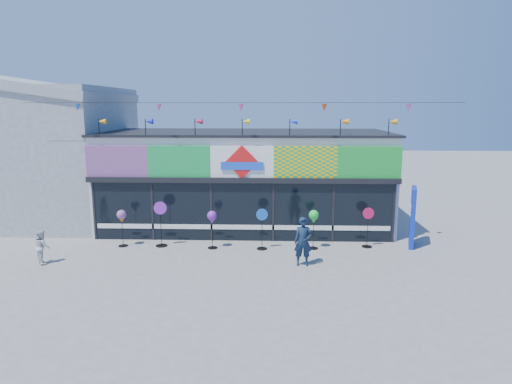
{
  "coord_description": "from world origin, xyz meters",
  "views": [
    {
      "loc": [
        1.13,
        -13.73,
        5.21
      ],
      "look_at": [
        0.58,
        2.0,
        2.21
      ],
      "focal_mm": 32.0,
      "sensor_mm": 36.0,
      "label": 1
    }
  ],
  "objects_px": {
    "blue_sign": "(412,217)",
    "spinner_3": "(262,228)",
    "spinner_5": "(368,226)",
    "spinner_2": "(212,218)",
    "spinner_1": "(161,223)",
    "child": "(42,247)",
    "spinner_0": "(122,217)",
    "adult_man": "(303,242)",
    "spinner_4": "(314,218)"
  },
  "relations": [
    {
      "from": "spinner_1",
      "to": "spinner_2",
      "type": "height_order",
      "value": "spinner_1"
    },
    {
      "from": "child",
      "to": "blue_sign",
      "type": "bearing_deg",
      "value": -118.37
    },
    {
      "from": "spinner_1",
      "to": "spinner_2",
      "type": "relative_size",
      "value": 1.2
    },
    {
      "from": "spinner_1",
      "to": "adult_man",
      "type": "bearing_deg",
      "value": -20.36
    },
    {
      "from": "spinner_0",
      "to": "spinner_2",
      "type": "bearing_deg",
      "value": -2.11
    },
    {
      "from": "blue_sign",
      "to": "spinner_5",
      "type": "xyz_separation_m",
      "value": [
        -1.68,
        -0.22,
        -0.33
      ]
    },
    {
      "from": "blue_sign",
      "to": "spinner_5",
      "type": "bearing_deg",
      "value": -156.75
    },
    {
      "from": "blue_sign",
      "to": "spinner_4",
      "type": "height_order",
      "value": "blue_sign"
    },
    {
      "from": "spinner_4",
      "to": "child",
      "type": "bearing_deg",
      "value": -168.27
    },
    {
      "from": "spinner_1",
      "to": "spinner_5",
      "type": "distance_m",
      "value": 7.7
    },
    {
      "from": "spinner_5",
      "to": "adult_man",
      "type": "distance_m",
      "value": 3.27
    },
    {
      "from": "spinner_0",
      "to": "spinner_5",
      "type": "bearing_deg",
      "value": 1.36
    },
    {
      "from": "spinner_1",
      "to": "spinner_4",
      "type": "xyz_separation_m",
      "value": [
        5.67,
        -0.11,
        0.27
      ]
    },
    {
      "from": "spinner_2",
      "to": "spinner_3",
      "type": "distance_m",
      "value": 1.86
    },
    {
      "from": "spinner_3",
      "to": "child",
      "type": "distance_m",
      "value": 7.51
    },
    {
      "from": "spinner_4",
      "to": "child",
      "type": "height_order",
      "value": "spinner_4"
    },
    {
      "from": "spinner_5",
      "to": "adult_man",
      "type": "bearing_deg",
      "value": -140.67
    },
    {
      "from": "spinner_1",
      "to": "child",
      "type": "relative_size",
      "value": 1.48
    },
    {
      "from": "spinner_0",
      "to": "adult_man",
      "type": "distance_m",
      "value": 6.87
    },
    {
      "from": "spinner_2",
      "to": "adult_man",
      "type": "relative_size",
      "value": 0.87
    },
    {
      "from": "spinner_0",
      "to": "spinner_4",
      "type": "bearing_deg",
      "value": -0.36
    },
    {
      "from": "spinner_0",
      "to": "adult_man",
      "type": "xyz_separation_m",
      "value": [
        6.61,
        -1.85,
        -0.3
      ]
    },
    {
      "from": "spinner_1",
      "to": "blue_sign",
      "type": "bearing_deg",
      "value": 2.27
    },
    {
      "from": "spinner_0",
      "to": "adult_man",
      "type": "height_order",
      "value": "adult_man"
    },
    {
      "from": "child",
      "to": "spinner_1",
      "type": "bearing_deg",
      "value": -98.99
    },
    {
      "from": "spinner_2",
      "to": "spinner_5",
      "type": "bearing_deg",
      "value": 3.41
    },
    {
      "from": "spinner_2",
      "to": "spinner_4",
      "type": "distance_m",
      "value": 3.72
    },
    {
      "from": "blue_sign",
      "to": "spinner_5",
      "type": "distance_m",
      "value": 1.73
    },
    {
      "from": "spinner_1",
      "to": "spinner_4",
      "type": "relative_size",
      "value": 1.17
    },
    {
      "from": "spinner_5",
      "to": "blue_sign",
      "type": "bearing_deg",
      "value": 7.41
    },
    {
      "from": "blue_sign",
      "to": "spinner_0",
      "type": "xyz_separation_m",
      "value": [
        -10.82,
        -0.44,
        -0.0
      ]
    },
    {
      "from": "spinner_4",
      "to": "blue_sign",
      "type": "bearing_deg",
      "value": 7.39
    },
    {
      "from": "spinner_1",
      "to": "child",
      "type": "distance_m",
      "value": 4.06
    },
    {
      "from": "spinner_2",
      "to": "adult_man",
      "type": "height_order",
      "value": "adult_man"
    },
    {
      "from": "blue_sign",
      "to": "spinner_4",
      "type": "distance_m",
      "value": 3.75
    },
    {
      "from": "blue_sign",
      "to": "spinner_3",
      "type": "relative_size",
      "value": 1.47
    },
    {
      "from": "blue_sign",
      "to": "spinner_1",
      "type": "height_order",
      "value": "blue_sign"
    },
    {
      "from": "adult_man",
      "to": "spinner_5",
      "type": "bearing_deg",
      "value": 38.81
    },
    {
      "from": "spinner_0",
      "to": "spinner_5",
      "type": "relative_size",
      "value": 0.93
    },
    {
      "from": "spinner_3",
      "to": "adult_man",
      "type": "xyz_separation_m",
      "value": [
        1.39,
        -1.69,
        0.01
      ]
    },
    {
      "from": "spinner_0",
      "to": "spinner_3",
      "type": "relative_size",
      "value": 0.92
    },
    {
      "from": "spinner_4",
      "to": "spinner_5",
      "type": "distance_m",
      "value": 2.08
    },
    {
      "from": "blue_sign",
      "to": "spinner_2",
      "type": "bearing_deg",
      "value": -159.84
    },
    {
      "from": "blue_sign",
      "to": "spinner_2",
      "type": "relative_size",
      "value": 1.57
    },
    {
      "from": "blue_sign",
      "to": "child",
      "type": "relative_size",
      "value": 1.94
    },
    {
      "from": "spinner_2",
      "to": "spinner_3",
      "type": "xyz_separation_m",
      "value": [
        1.83,
        -0.04,
        -0.33
      ]
    },
    {
      "from": "spinner_5",
      "to": "adult_man",
      "type": "height_order",
      "value": "adult_man"
    },
    {
      "from": "spinner_2",
      "to": "spinner_0",
      "type": "bearing_deg",
      "value": 177.89
    },
    {
      "from": "spinner_0",
      "to": "spinner_2",
      "type": "xyz_separation_m",
      "value": [
        3.39,
        -0.12,
        0.02
      ]
    },
    {
      "from": "spinner_1",
      "to": "spinner_2",
      "type": "xyz_separation_m",
      "value": [
        1.95,
        -0.19,
        0.23
      ]
    }
  ]
}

